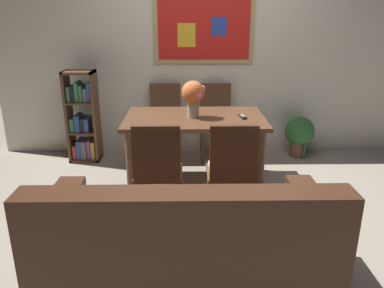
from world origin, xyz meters
name	(u,v)px	position (x,y,z in m)	size (l,w,h in m)	color
ground_plane	(212,209)	(0.00, 0.00, 0.00)	(12.00, 12.00, 0.00)	gray
wall_back_with_painting	(205,50)	(0.00, 1.67, 1.31)	(5.20, 0.14, 2.60)	silver
dining_table	(195,126)	(-0.15, 0.60, 0.64)	(1.42, 0.89, 0.73)	brown
dining_chair_far_left	(165,115)	(-0.49, 1.43, 0.54)	(0.40, 0.41, 0.91)	brown
dining_chair_far_right	(216,115)	(0.14, 1.43, 0.54)	(0.40, 0.41, 0.91)	brown
dining_chair_near_left	(158,166)	(-0.47, -0.23, 0.54)	(0.40, 0.41, 0.91)	brown
dining_chair_near_right	(232,165)	(0.14, -0.24, 0.54)	(0.40, 0.41, 0.91)	brown
leather_couch	(185,250)	(-0.24, -1.09, 0.31)	(1.80, 0.84, 0.84)	#472819
bookshelf	(83,119)	(-1.48, 1.32, 0.52)	(0.36, 0.28, 1.10)	brown
potted_ivy	(299,134)	(1.20, 1.40, 0.29)	(0.36, 0.36, 0.53)	brown
flower_vase	(193,95)	(-0.16, 0.57, 0.96)	(0.24, 0.23, 0.37)	tan
tv_remote	(243,117)	(0.34, 0.55, 0.75)	(0.07, 0.16, 0.02)	black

